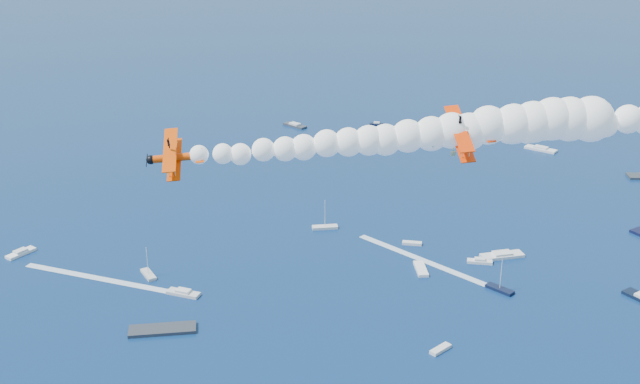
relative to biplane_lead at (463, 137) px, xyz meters
The scene contains 5 objects.
biplane_lead is the anchor object (origin of this frame).
biplane_trail 35.83m from the biplane_lead, 143.51° to the right, with size 7.16×8.03×4.84m, color #ED4605, non-canonical shape.
smoke_trail_trail 8.09m from the biplane_lead, 147.65° to the right, with size 44.92×36.04×10.01m, color white, non-canonical shape.
spectator_boats 104.76m from the biplane_lead, 94.99° to the left, with size 235.06×169.58×0.70m.
boat_wakes 73.03m from the biplane_lead, 126.65° to the left, with size 176.62×71.93×0.04m.
Camera 1 is at (53.25, -72.36, 88.77)m, focal length 46.42 mm.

